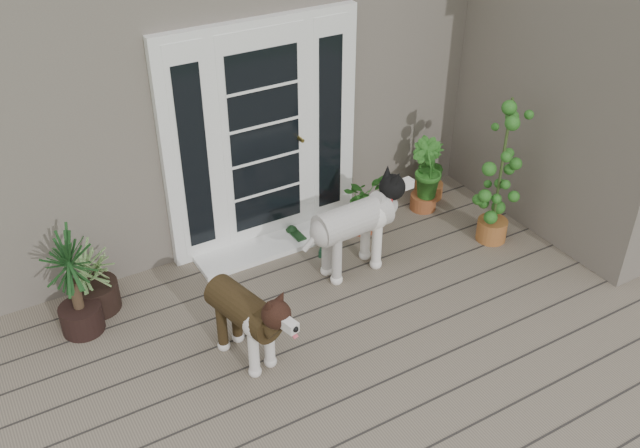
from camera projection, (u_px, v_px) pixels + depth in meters
deck at (419, 371)px, 5.51m from camera, size 6.20×4.60×0.12m
house_main at (194, 31)px, 7.76m from camera, size 7.40×4.00×3.10m
house_wing at (607, 74)px, 6.71m from camera, size 1.60×2.40×3.10m
door_unit at (263, 137)px, 6.39m from camera, size 1.90×0.14×2.15m
door_step at (277, 243)px, 6.82m from camera, size 1.60×0.40×0.05m
brindle_dog at (245, 322)px, 5.36m from camera, size 0.56×0.92×0.72m
white_dog at (353, 234)px, 6.29m from camera, size 0.97×0.46×0.79m
spider_plant at (92, 276)px, 5.87m from camera, size 0.83×0.83×0.68m
yucca at (74, 284)px, 5.57m from camera, size 0.71×0.71×0.94m
herb_a at (363, 208)px, 6.91m from camera, size 0.55×0.55×0.52m
herb_b at (425, 185)px, 7.25m from camera, size 0.43×0.43×0.56m
herb_c at (430, 176)px, 7.47m from camera, size 0.32×0.32×0.49m
sapling at (501, 170)px, 6.51m from camera, size 0.59×0.59×1.53m
clog_left at (296, 235)px, 6.90m from camera, size 0.14×0.29×0.09m
clog_right at (327, 246)px, 6.73m from camera, size 0.33×0.33×0.10m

